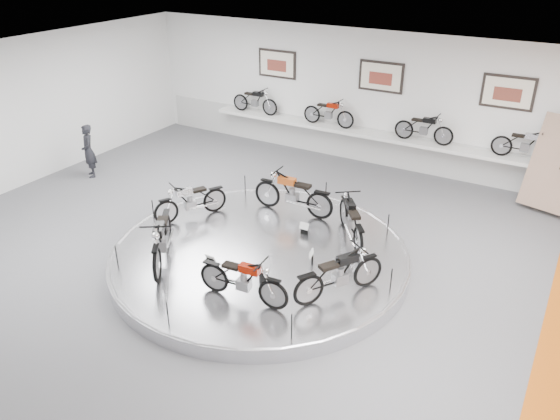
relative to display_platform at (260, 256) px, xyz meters
The scene contains 21 objects.
floor 0.34m from the display_platform, 90.00° to the right, with size 16.00×16.00×0.00m, color #565659.
ceiling 3.86m from the display_platform, 90.00° to the right, with size 16.00×16.00×0.00m, color white.
wall_back 6.95m from the display_platform, 90.00° to the left, with size 16.00×16.00×0.00m, color white.
dado_band 6.69m from the display_platform, 90.00° to the left, with size 15.68×0.04×1.10m, color #BCBCBA.
display_platform is the anchor object (origin of this frame).
platform_rim 0.12m from the display_platform, ahead, with size 6.40×6.40×0.10m, color #B2B2BA.
shelf 6.46m from the display_platform, 90.00° to the left, with size 11.00×0.55×0.10m, color silver.
poster_left 7.94m from the display_platform, 117.72° to the left, with size 1.35×0.06×0.88m, color white.
poster_center 7.13m from the display_platform, 90.00° to the left, with size 1.35×0.06×0.88m, color white.
poster_right 7.94m from the display_platform, 62.28° to the left, with size 1.35×0.06×0.88m, color white.
shelf_bike_a 7.76m from the display_platform, 123.27° to the left, with size 1.22×0.42×0.73m, color black, non-canonical shape.
shelf_bike_b 6.69m from the display_platform, 103.19° to the left, with size 1.22×0.42×0.73m, color #811202, non-canonical shape.
shelf_bike_c 6.69m from the display_platform, 76.81° to the left, with size 1.22×0.42×0.73m, color black, non-canonical shape.
shelf_bike_d 7.76m from the display_platform, 56.73° to the left, with size 1.22×0.42×0.73m, color #B3B2B8, non-canonical shape.
bike_a 2.15m from the display_platform, 43.48° to the left, with size 1.69×0.60×0.99m, color black, non-canonical shape.
bike_b 2.05m from the display_platform, 97.56° to the left, with size 1.77×0.63×1.04m, color #B64C16, non-canonical shape.
bike_c 2.35m from the display_platform, 168.28° to the left, with size 1.56×0.55×0.92m, color #B3B2B8, non-canonical shape.
bike_d 2.14m from the display_platform, 137.53° to the right, with size 1.81×0.64×1.07m, color black, non-canonical shape.
bike_e 1.91m from the display_platform, 67.38° to the right, with size 1.56×0.55×0.92m, color #811202, non-canonical shape.
bike_f 2.33m from the display_platform, 16.76° to the right, with size 1.64×0.58×0.97m, color black, non-canonical shape.
visitor 7.02m from the display_platform, 167.35° to the left, with size 0.57×0.37×1.56m, color black.
Camera 1 is at (5.47, -8.19, 6.35)m, focal length 35.00 mm.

